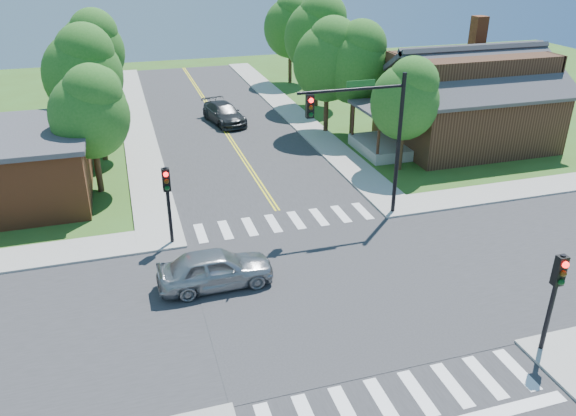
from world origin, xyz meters
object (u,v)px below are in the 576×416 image
object	(u,v)px
signal_pole_se	(556,286)
car_silver	(215,269)
car_dgrey	(224,114)
signal_mast_ne	(368,125)
house_ne	(467,96)
signal_pole_nw	(167,192)

from	to	relation	value
signal_pole_se	car_silver	distance (m)	12.38
car_dgrey	signal_mast_ne	bearing A→B (deg)	-89.82
signal_pole_se	house_ne	world-z (taller)	house_ne
signal_mast_ne	signal_pole_se	bearing A→B (deg)	-81.44
car_silver	car_dgrey	xyz separation A→B (m)	(4.63, 21.95, -0.05)
signal_mast_ne	signal_pole_se	size ratio (longest dim) A/B	1.89
signal_pole_nw	signal_mast_ne	bearing A→B (deg)	0.07
signal_mast_ne	car_silver	xyz separation A→B (m)	(-8.20, -4.01, -4.06)
car_silver	car_dgrey	size ratio (longest dim) A/B	0.86
signal_pole_se	car_dgrey	xyz separation A→B (m)	(-5.26, 29.16, -1.92)
signal_pole_se	house_ne	xyz separation A→B (m)	(9.51, 19.86, 0.67)
signal_pole_se	car_silver	size ratio (longest dim) A/B	0.81
signal_pole_nw	car_dgrey	distance (m)	19.01
signal_mast_ne	car_silver	world-z (taller)	signal_mast_ne
signal_mast_ne	car_silver	bearing A→B (deg)	-153.96
signal_mast_ne	signal_pole_se	xyz separation A→B (m)	(1.69, -11.21, -2.19)
signal_pole_nw	car_dgrey	size ratio (longest dim) A/B	0.70
car_dgrey	house_ne	bearing A→B (deg)	-43.27
signal_pole_se	signal_pole_nw	distance (m)	15.84
car_silver	car_dgrey	distance (m)	22.43
house_ne	car_silver	bearing A→B (deg)	-146.88
signal_pole_nw	car_silver	world-z (taller)	signal_pole_nw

